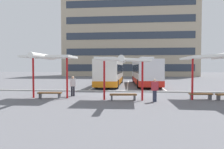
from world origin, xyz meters
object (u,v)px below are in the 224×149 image
waiting_shelter_1 (123,61)px  waiting_passenger_0 (73,85)px  waiting_shelter_0 (48,58)px  bench_2 (201,95)px  bench_1 (123,95)px  waiting_passenger_1 (155,89)px  coach_bus_1 (145,72)px  waiting_shelter_2 (218,57)px  coach_bus_0 (111,72)px  bench_0 (50,94)px

waiting_shelter_1 → waiting_passenger_0: (-4.08, 1.82, -1.84)m
waiting_shelter_0 → bench_2: waiting_shelter_0 is taller
bench_1 → waiting_passenger_1: bearing=-10.5°
coach_bus_1 → bench_1: 12.63m
waiting_shelter_1 → waiting_passenger_1: size_ratio=2.84×
coach_bus_1 → waiting_shelter_0: (-7.92, -12.07, 1.33)m
waiting_shelter_0 → bench_2: bearing=3.1°
waiting_shelter_0 → waiting_shelter_1: 5.54m
bench_2 → waiting_passenger_1: (-3.42, -1.24, 0.54)m
waiting_shelter_2 → bench_2: size_ratio=3.20×
waiting_shelter_1 → waiting_passenger_0: waiting_shelter_1 is taller
bench_1 → waiting_passenger_1: waiting_passenger_1 is taller
coach_bus_1 → waiting_shelter_0: size_ratio=2.94×
coach_bus_0 → bench_1: size_ratio=5.90×
bench_1 → waiting_passenger_0: waiting_passenger_0 is taller
bench_2 → waiting_passenger_1: size_ratio=1.07×
bench_0 → bench_1: size_ratio=0.91×
bench_1 → waiting_shelter_2: 6.99m
coach_bus_1 → bench_2: bearing=-74.7°
coach_bus_1 → waiting_shelter_1: bearing=-100.9°
bench_1 → waiting_shelter_2: (6.45, 0.36, 2.67)m
coach_bus_0 → waiting_shelter_1: bearing=-80.3°
waiting_shelter_0 → bench_0: bearing=90.0°
waiting_passenger_0 → bench_1: bearing=-21.0°
bench_2 → coach_bus_1: bearing=105.3°
waiting_shelter_2 → waiting_shelter_1: bearing=-174.6°
waiting_shelter_1 → waiting_passenger_0: bearing=156.0°
coach_bus_1 → waiting_passenger_1: bearing=-91.3°
waiting_shelter_0 → waiting_passenger_1: bearing=-4.8°
bench_0 → waiting_shelter_1: (5.51, -0.66, 2.42)m
coach_bus_0 → coach_bus_1: (4.41, 0.90, 0.01)m
bench_0 → waiting_shelter_2: bearing=-0.3°
coach_bus_0 → bench_0: bearing=-107.7°
coach_bus_0 → bench_2: 13.07m
coach_bus_0 → bench_0: (-3.51, -11.01, -1.32)m
waiting_shelter_2 → waiting_passenger_1: size_ratio=3.44×
coach_bus_0 → bench_1: coach_bus_0 is taller
bench_0 → bench_2: size_ratio=1.07×
waiting_passenger_0 → waiting_shelter_1: bearing=-24.0°
waiting_shelter_0 → waiting_shelter_2: size_ratio=0.77×
waiting_shelter_0 → waiting_passenger_0: size_ratio=2.55×
bench_1 → waiting_passenger_0: size_ratio=1.21×
waiting_shelter_1 → waiting_shelter_2: 6.48m
waiting_shelter_0 → coach_bus_0: bearing=72.6°
waiting_shelter_2 → waiting_passenger_1: (-4.32, -0.75, -2.14)m
coach_bus_1 → waiting_shelter_1: (-2.41, -12.57, 1.10)m
waiting_shelter_1 → waiting_shelter_2: waiting_shelter_2 is taller
coach_bus_0 → bench_2: size_ratio=6.91×
coach_bus_1 → bench_2: (3.14, -11.48, -1.33)m
waiting_shelter_2 → bench_2: (-0.90, 0.48, -2.68)m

